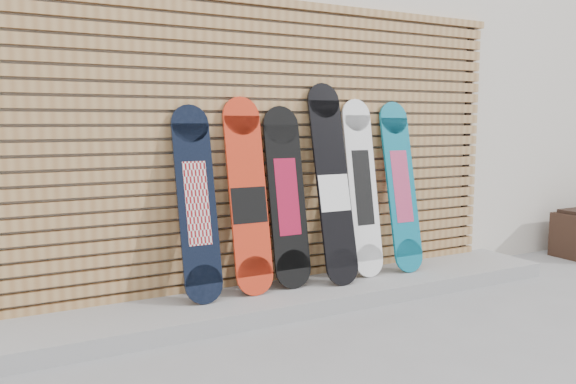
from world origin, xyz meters
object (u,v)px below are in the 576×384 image
snowboard_0 (197,203)px  snowboard_3 (333,184)px  snowboard_2 (287,197)px  snowboard_4 (362,188)px  snowboard_5 (401,186)px  snowboard_1 (248,197)px

snowboard_0 → snowboard_3: 1.10m
snowboard_0 → snowboard_2: bearing=1.4°
snowboard_3 → snowboard_0: bearing=178.1°
snowboard_2 → snowboard_4: (0.70, -0.00, 0.03)m
snowboard_2 → snowboard_4: size_ratio=0.95×
snowboard_3 → snowboard_5: size_ratio=1.10×
snowboard_1 → snowboard_3: size_ratio=0.92×
snowboard_3 → snowboard_5: bearing=2.6°
snowboard_2 → snowboard_1: bearing=-177.8°
snowboard_0 → snowboard_4: (1.42, 0.02, 0.03)m
snowboard_2 → snowboard_5: bearing=-1.2°
snowboard_0 → snowboard_2: 0.72m
snowboard_3 → snowboard_5: snowboard_3 is taller
snowboard_0 → snowboard_3: snowboard_3 is taller
snowboard_5 → snowboard_4: bearing=176.9°
snowboard_1 → snowboard_4: 1.02m
snowboard_2 → snowboard_4: 0.70m
snowboard_0 → snowboard_3: bearing=-1.9°
snowboard_5 → snowboard_0: bearing=179.8°
snowboard_2 → snowboard_0: bearing=-178.6°
snowboard_3 → snowboard_4: snowboard_3 is taller
snowboard_2 → snowboard_5: 1.08m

